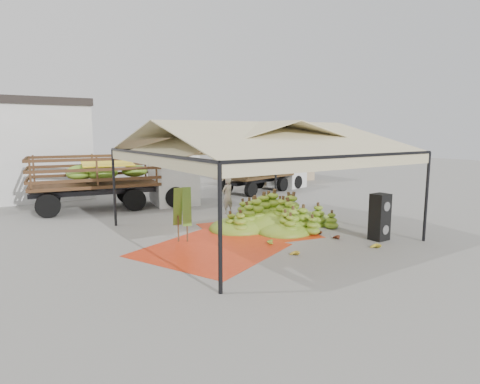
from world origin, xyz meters
TOP-DOWN VIEW (x-y plane):
  - ground at (0.00, 0.00)m, footprint 90.00×90.00m
  - canopy_tent at (0.00, 0.00)m, footprint 8.10×8.10m
  - building_tan at (10.00, 13.00)m, footprint 6.30×5.30m
  - tarp_left at (-2.53, -0.92)m, footprint 5.13×5.03m
  - tarp_right at (0.14, 0.32)m, footprint 4.21×4.35m
  - banana_heap at (1.28, 0.53)m, footprint 6.18×5.40m
  - hand_yellow_a at (1.87, -3.70)m, footprint 0.55×0.50m
  - hand_yellow_b at (-0.75, -2.84)m, footprint 0.51×0.47m
  - hand_red_a at (1.64, -2.20)m, footprint 0.57×0.52m
  - hand_red_b at (1.61, -1.41)m, footprint 0.43×0.36m
  - hand_green at (-0.65, -1.37)m, footprint 0.65×0.64m
  - hanging_bunches at (0.84, -0.54)m, footprint 3.24×0.24m
  - speaker_stack at (2.86, -3.06)m, footprint 0.59×0.51m
  - banana_leaves at (-2.99, 0.45)m, footprint 0.96×1.36m
  - vendor at (0.88, 3.54)m, footprint 0.67×0.52m
  - truck_left at (-2.49, 7.69)m, footprint 7.95×3.81m
  - truck_right at (6.86, 8.33)m, footprint 6.62×3.63m

SIDE VIEW (x-z plane):
  - ground at x=0.00m, z-range 0.00..0.00m
  - banana_leaves at x=-2.99m, z-range -1.85..1.85m
  - tarp_right at x=0.14m, z-range 0.00..0.01m
  - tarp_left at x=-2.53m, z-range 0.00..0.01m
  - hand_red_b at x=1.61m, z-range 0.00..0.18m
  - hand_yellow_b at x=-0.75m, z-range 0.00..0.19m
  - hand_yellow_a at x=1.87m, z-range 0.00..0.21m
  - hand_red_a at x=1.64m, z-range 0.00..0.21m
  - hand_green at x=-0.65m, z-range 0.00..0.23m
  - banana_heap at x=1.28m, z-range 0.00..1.17m
  - speaker_stack at x=2.86m, z-range 0.00..1.59m
  - vendor at x=0.88m, z-range 0.00..1.64m
  - truck_right at x=6.86m, z-range 0.25..2.41m
  - truck_left at x=-2.49m, z-range 0.31..2.93m
  - building_tan at x=10.00m, z-range 0.02..4.12m
  - hanging_bunches at x=0.84m, z-range 2.52..2.72m
  - canopy_tent at x=0.00m, z-range 1.30..5.30m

